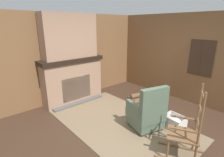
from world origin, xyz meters
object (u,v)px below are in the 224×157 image
firewood_stack (137,98)px  armchair (147,113)px  rocking_chair (185,135)px  laundry_basket (174,122)px  oil_lamp_vase (60,55)px  storage_case (91,52)px

firewood_stack → armchair: bearing=-41.1°
rocking_chair → laundry_basket: size_ratio=2.79×
oil_lamp_vase → rocking_chair: bearing=9.0°
armchair → laundry_basket: 0.65m
rocking_chair → storage_case: bearing=-35.6°
laundry_basket → oil_lamp_vase: 3.33m
laundry_basket → oil_lamp_vase: (-2.82, -1.22, 1.27)m
rocking_chair → oil_lamp_vase: oil_lamp_vase is taller
firewood_stack → laundry_basket: (1.46, -0.45, 0.04)m
laundry_basket → storage_case: storage_case is taller
rocking_chair → storage_case: 3.55m
armchair → storage_case: storage_case is taller
laundry_basket → oil_lamp_vase: size_ratio=1.49×
armchair → laundry_basket: size_ratio=2.20×
firewood_stack → storage_case: (-1.37, -0.64, 1.28)m
firewood_stack → oil_lamp_vase: bearing=-129.3°
rocking_chair → storage_case: size_ratio=6.49×
laundry_basket → rocking_chair: bearing=-50.2°
armchair → firewood_stack: (-1.06, 0.92, -0.26)m
armchair → rocking_chair: 0.99m
rocking_chair → oil_lamp_vase: 3.57m
rocking_chair → firewood_stack: size_ratio=2.50×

